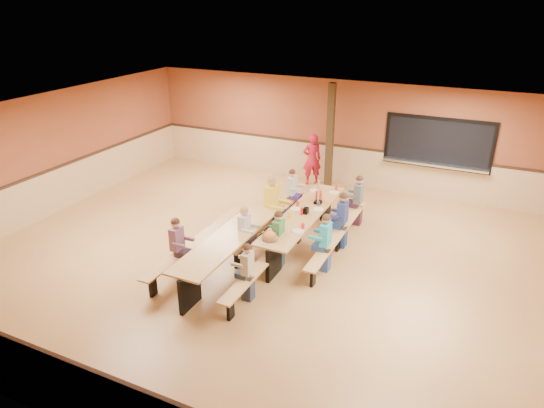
% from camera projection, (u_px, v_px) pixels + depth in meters
% --- Properties ---
extents(ground, '(12.00, 12.00, 0.00)m').
position_uv_depth(ground, '(268.00, 259.00, 10.27)').
color(ground, olive).
rests_on(ground, ground).
extents(room_envelope, '(12.04, 10.04, 3.02)m').
position_uv_depth(room_envelope, '(268.00, 230.00, 9.99)').
color(room_envelope, brown).
rests_on(room_envelope, ground).
extents(kitchen_pass_through, '(2.78, 0.28, 1.38)m').
position_uv_depth(kitchen_pass_through, '(438.00, 145.00, 12.78)').
color(kitchen_pass_through, black).
rests_on(kitchen_pass_through, ground).
extents(structural_post, '(0.18, 0.18, 3.00)m').
position_uv_depth(structural_post, '(330.00, 138.00, 13.40)').
color(structural_post, black).
rests_on(structural_post, ground).
extents(cafeteria_table_main, '(1.91, 3.70, 0.74)m').
position_uv_depth(cafeteria_table_main, '(303.00, 222.00, 10.74)').
color(cafeteria_table_main, '#B88649').
rests_on(cafeteria_table_main, ground).
extents(cafeteria_table_second, '(1.91, 3.70, 0.74)m').
position_uv_depth(cafeteria_table_second, '(232.00, 244.00, 9.79)').
color(cafeteria_table_second, '#B88649').
rests_on(cafeteria_table_second, ground).
extents(seated_child_white_left, '(0.37, 0.30, 1.21)m').
position_uv_depth(seated_child_white_left, '(245.00, 234.00, 10.02)').
color(seated_child_white_left, silver).
rests_on(seated_child_white_left, ground).
extents(seated_adult_yellow, '(0.48, 0.39, 1.43)m').
position_uv_depth(seated_adult_yellow, '(272.00, 205.00, 11.09)').
color(seated_adult_yellow, yellow).
rests_on(seated_adult_yellow, ground).
extents(seated_child_grey_left, '(0.36, 0.30, 1.20)m').
position_uv_depth(seated_child_grey_left, '(292.00, 193.00, 12.10)').
color(seated_child_grey_left, silver).
rests_on(seated_child_grey_left, ground).
extents(seated_child_teal_right, '(0.37, 0.31, 1.22)m').
position_uv_depth(seated_child_teal_right, '(325.00, 243.00, 9.64)').
color(seated_child_teal_right, teal).
rests_on(seated_child_teal_right, ground).
extents(seated_child_navy_right, '(0.39, 0.32, 1.26)m').
position_uv_depth(seated_child_navy_right, '(342.00, 220.00, 10.55)').
color(seated_child_navy_right, navy).
rests_on(seated_child_navy_right, ground).
extents(seated_child_char_right, '(0.38, 0.31, 1.23)m').
position_uv_depth(seated_child_char_right, '(358.00, 201.00, 11.60)').
color(seated_child_char_right, '#4D5558').
rests_on(seated_child_char_right, ground).
extents(seated_child_purple_sec, '(0.37, 0.31, 1.22)m').
position_uv_depth(seated_child_purple_sec, '(177.00, 247.00, 9.49)').
color(seated_child_purple_sec, '#774E6C').
rests_on(seated_child_purple_sec, ground).
extents(seated_child_green_sec, '(0.37, 0.30, 1.21)m').
position_uv_depth(seated_child_green_sec, '(278.00, 239.00, 9.80)').
color(seated_child_green_sec, '#3A7A42').
rests_on(seated_child_green_sec, ground).
extents(seated_child_tan_sec, '(0.33, 0.27, 1.13)m').
position_uv_depth(seated_child_tan_sec, '(248.00, 273.00, 8.71)').
color(seated_child_tan_sec, '#ACA889').
rests_on(seated_child_tan_sec, ground).
extents(standing_woman, '(0.66, 0.61, 1.51)m').
position_uv_depth(standing_woman, '(312.00, 159.00, 14.04)').
color(standing_woman, '#B4142B').
rests_on(standing_woman, ground).
extents(punch_pitcher, '(0.16, 0.16, 0.22)m').
position_uv_depth(punch_pitcher, '(319.00, 196.00, 11.26)').
color(punch_pitcher, red).
rests_on(punch_pitcher, cafeteria_table_main).
extents(chip_bowl, '(0.32, 0.32, 0.15)m').
position_uv_depth(chip_bowl, '(270.00, 236.00, 9.48)').
color(chip_bowl, orange).
rests_on(chip_bowl, cafeteria_table_main).
extents(napkin_dispenser, '(0.10, 0.14, 0.13)m').
position_uv_depth(napkin_dispenser, '(306.00, 211.00, 10.60)').
color(napkin_dispenser, black).
rests_on(napkin_dispenser, cafeteria_table_main).
extents(condiment_mustard, '(0.06, 0.06, 0.17)m').
position_uv_depth(condiment_mustard, '(289.00, 215.00, 10.34)').
color(condiment_mustard, yellow).
rests_on(condiment_mustard, cafeteria_table_main).
extents(condiment_ketchup, '(0.06, 0.06, 0.17)m').
position_uv_depth(condiment_ketchup, '(302.00, 211.00, 10.52)').
color(condiment_ketchup, '#B2140F').
rests_on(condiment_ketchup, cafeteria_table_main).
extents(table_paddle, '(0.16, 0.16, 0.56)m').
position_uv_depth(table_paddle, '(318.00, 198.00, 11.07)').
color(table_paddle, black).
rests_on(table_paddle, cafeteria_table_main).
extents(place_settings, '(0.65, 3.30, 0.11)m').
position_uv_depth(place_settings, '(304.00, 210.00, 10.63)').
color(place_settings, beige).
rests_on(place_settings, cafeteria_table_main).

